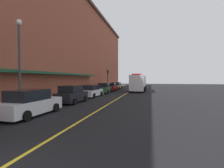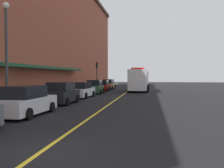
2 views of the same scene
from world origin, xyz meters
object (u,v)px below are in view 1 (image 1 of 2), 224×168
at_px(parked_car_2, 72,95).
at_px(parking_meter_2, 88,88).
at_px(traffic_light_near, 108,76).
at_px(parked_car_5, 111,87).
at_px(parked_car_6, 117,86).
at_px(parked_car_4, 104,88).
at_px(parked_car_1, 31,103).
at_px(parking_meter_0, 109,85).
at_px(street_lamp_left, 19,54).
at_px(box_truck, 138,83).
at_px(parking_meter_1, 46,94).
at_px(parked_car_3, 92,91).

distance_m(parked_car_2, parking_meter_2, 8.30).
distance_m(parked_car_2, traffic_light_near, 20.28).
relative_size(parked_car_5, parked_car_6, 1.04).
bearing_deg(traffic_light_near, parked_car_6, 70.64).
xyz_separation_m(parked_car_4, parked_car_6, (-0.16, 11.71, -0.03)).
xyz_separation_m(parked_car_1, parking_meter_0, (-1.44, 27.71, 0.24)).
xyz_separation_m(parked_car_5, street_lamp_left, (-2.07, -22.28, 3.62)).
bearing_deg(parking_meter_0, parked_car_4, -81.02).
bearing_deg(street_lamp_left, parked_car_2, 67.83).
distance_m(box_truck, street_lamp_left, 23.86).
bearing_deg(parked_car_2, parked_car_6, 1.11).
bearing_deg(street_lamp_left, parking_meter_2, 87.36).
bearing_deg(traffic_light_near, street_lamp_left, -91.52).
distance_m(box_truck, parking_meter_0, 7.99).
relative_size(parked_car_4, traffic_light_near, 0.97).
relative_size(parked_car_4, street_lamp_left, 0.60).
height_order(parked_car_1, box_truck, box_truck).
distance_m(parked_car_6, box_truck, 8.35).
bearing_deg(parking_meter_0, parking_meter_1, -90.00).
xyz_separation_m(street_lamp_left, traffic_light_near, (0.66, 24.94, -1.24)).
bearing_deg(box_truck, parking_meter_2, -35.53).
xyz_separation_m(parking_meter_2, traffic_light_near, (0.06, 11.91, 2.10)).
bearing_deg(parked_car_4, parking_meter_1, 171.86).
relative_size(parking_meter_1, street_lamp_left, 0.19).
distance_m(parked_car_2, box_truck, 18.49).
xyz_separation_m(parked_car_3, parking_meter_1, (-1.44, -8.34, 0.29)).
distance_m(parking_meter_0, traffic_light_near, 2.52).
height_order(box_truck, parking_meter_0, box_truck).
height_order(parked_car_4, street_lamp_left, street_lamp_left).
distance_m(parked_car_1, parked_car_5, 23.64).
bearing_deg(parked_car_2, street_lamp_left, 158.85).
relative_size(parked_car_1, parked_car_5, 0.98).
bearing_deg(parked_car_2, traffic_light_near, 4.76).
height_order(box_truck, parking_meter_1, box_truck).
xyz_separation_m(parked_car_1, traffic_light_near, (-1.37, 26.30, 2.33)).
height_order(parked_car_3, box_truck, box_truck).
xyz_separation_m(parked_car_2, box_truck, (5.58, 17.61, 0.78)).
relative_size(parked_car_1, parking_meter_2, 3.64).
distance_m(parked_car_4, parking_meter_1, 14.55).
bearing_deg(parked_car_3, box_truck, -23.19).
height_order(parked_car_5, parking_meter_1, parked_car_5).
relative_size(parked_car_1, street_lamp_left, 0.70).
relative_size(parked_car_2, parking_meter_0, 3.15).
xyz_separation_m(parked_car_2, parked_car_3, (0.07, 5.90, -0.07)).
xyz_separation_m(parked_car_4, parking_meter_0, (-1.50, 9.48, 0.24)).
height_order(parked_car_5, parking_meter_2, parked_car_5).
xyz_separation_m(parking_meter_0, parking_meter_2, (0.00, -13.32, 0.00)).
bearing_deg(street_lamp_left, parked_car_6, 86.12).
bearing_deg(parked_car_1, parking_meter_2, 7.05).
relative_size(parked_car_3, box_truck, 0.53).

